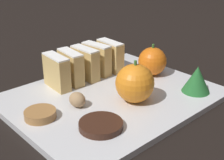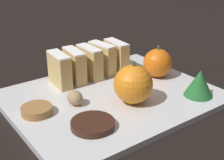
{
  "view_description": "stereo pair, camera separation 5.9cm",
  "coord_description": "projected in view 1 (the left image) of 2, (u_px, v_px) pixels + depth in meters",
  "views": [
    {
      "loc": [
        0.4,
        -0.37,
        0.28
      ],
      "look_at": [
        0.0,
        0.0,
        0.04
      ],
      "focal_mm": 50.0,
      "sensor_mm": 36.0,
      "label": 1
    },
    {
      "loc": [
        0.44,
        -0.32,
        0.28
      ],
      "look_at": [
        0.0,
        0.0,
        0.04
      ],
      "focal_mm": 50.0,
      "sensor_mm": 36.0,
      "label": 2
    }
  ],
  "objects": [
    {
      "name": "ground_plane",
      "position": [
        112.0,
        100.0,
        0.61
      ],
      "size": [
        6.0,
        6.0,
        0.0
      ],
      "primitive_type": "plane",
      "color": "black"
    },
    {
      "name": "serving_platter",
      "position": [
        112.0,
        97.0,
        0.61
      ],
      "size": [
        0.31,
        0.38,
        0.01
      ],
      "color": "silver",
      "rests_on": "ground_plane"
    },
    {
      "name": "stollen_slice_front",
      "position": [
        57.0,
        72.0,
        0.62
      ],
      "size": [
        0.07,
        0.03,
        0.07
      ],
      "color": "tan",
      "rests_on": "serving_platter"
    },
    {
      "name": "stollen_slice_second",
      "position": [
        71.0,
        67.0,
        0.64
      ],
      "size": [
        0.07,
        0.03,
        0.07
      ],
      "color": "tan",
      "rests_on": "serving_platter"
    },
    {
      "name": "stollen_slice_third",
      "position": [
        85.0,
        63.0,
        0.66
      ],
      "size": [
        0.07,
        0.03,
        0.07
      ],
      "color": "tan",
      "rests_on": "serving_platter"
    },
    {
      "name": "stollen_slice_fourth",
      "position": [
        97.0,
        59.0,
        0.69
      ],
      "size": [
        0.07,
        0.03,
        0.07
      ],
      "color": "tan",
      "rests_on": "serving_platter"
    },
    {
      "name": "stollen_slice_fifth",
      "position": [
        110.0,
        56.0,
        0.71
      ],
      "size": [
        0.07,
        0.03,
        0.07
      ],
      "color": "tan",
      "rests_on": "serving_platter"
    },
    {
      "name": "orange_near",
      "position": [
        152.0,
        61.0,
        0.68
      ],
      "size": [
        0.06,
        0.06,
        0.07
      ],
      "color": "orange",
      "rests_on": "serving_platter"
    },
    {
      "name": "orange_far",
      "position": [
        135.0,
        83.0,
        0.57
      ],
      "size": [
        0.07,
        0.07,
        0.08
      ],
      "color": "orange",
      "rests_on": "serving_platter"
    },
    {
      "name": "walnut",
      "position": [
        77.0,
        100.0,
        0.56
      ],
      "size": [
        0.03,
        0.03,
        0.03
      ],
      "color": "tan",
      "rests_on": "serving_platter"
    },
    {
      "name": "chocolate_cookie",
      "position": [
        101.0,
        125.0,
        0.49
      ],
      "size": [
        0.07,
        0.07,
        0.01
      ],
      "color": "#381E14",
      "rests_on": "serving_platter"
    },
    {
      "name": "gingerbread_cookie",
      "position": [
        40.0,
        114.0,
        0.52
      ],
      "size": [
        0.05,
        0.05,
        0.01
      ],
      "color": "#A3703D",
      "rests_on": "serving_platter"
    },
    {
      "name": "evergreen_sprig",
      "position": [
        197.0,
        79.0,
        0.61
      ],
      "size": [
        0.06,
        0.06,
        0.05
      ],
      "color": "#23662D",
      "rests_on": "serving_platter"
    }
  ]
}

